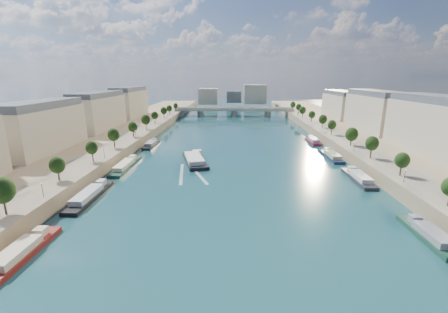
{
  "coord_description": "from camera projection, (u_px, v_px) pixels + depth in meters",
  "views": [
    {
      "loc": [
        -0.83,
        -44.56,
        37.1
      ],
      "look_at": [
        -4.47,
        74.43,
        5.0
      ],
      "focal_mm": 24.0,
      "sensor_mm": 36.0,
      "label": 1
    }
  ],
  "objects": [
    {
      "name": "lamps_right",
      "position": [
        339.0,
        136.0,
        150.39
      ],
      "size": [
        0.36,
        200.36,
        4.28
      ],
      "color": "black",
      "rests_on": "ground"
    },
    {
      "name": "quay_left",
      "position": [
        92.0,
        147.0,
        150.62
      ],
      "size": [
        44.0,
        520.0,
        5.0
      ],
      "primitive_type": "cube",
      "color": "#9E8460",
      "rests_on": "ground"
    },
    {
      "name": "ground",
      "position": [
        235.0,
        153.0,
        149.14
      ],
      "size": [
        700.0,
        700.0,
        0.0
      ],
      "primitive_type": "plane",
      "color": "#0E2E3D",
      "rests_on": "ground"
    },
    {
      "name": "trees_left",
      "position": [
        125.0,
        131.0,
        149.97
      ],
      "size": [
        4.8,
        268.8,
        8.26
      ],
      "color": "#382B1E",
      "rests_on": "ground"
    },
    {
      "name": "tour_barge",
      "position": [
        195.0,
        160.0,
        133.26
      ],
      "size": [
        15.12,
        29.33,
        3.83
      ],
      "rotation": [
        0.0,
        0.0,
        0.26
      ],
      "color": "black",
      "rests_on": "ground"
    },
    {
      "name": "pave_left",
      "position": [
        121.0,
        142.0,
        149.51
      ],
      "size": [
        14.0,
        520.0,
        0.1
      ],
      "primitive_type": "cube",
      "color": "gray",
      "rests_on": "quay_left"
    },
    {
      "name": "pave_right",
      "position": [
        351.0,
        144.0,
        146.14
      ],
      "size": [
        14.0,
        520.0,
        0.1
      ],
      "primitive_type": "cube",
      "color": "gray",
      "rests_on": "quay_right"
    },
    {
      "name": "bridge",
      "position": [
        234.0,
        111.0,
        284.65
      ],
      "size": [
        112.0,
        12.0,
        8.15
      ],
      "color": "#C1B79E",
      "rests_on": "ground"
    },
    {
      "name": "trees_right",
      "position": [
        341.0,
        129.0,
        154.44
      ],
      "size": [
        4.8,
        268.8,
        8.26
      ],
      "color": "#382B1E",
      "rests_on": "ground"
    },
    {
      "name": "skyline",
      "position": [
        237.0,
        95.0,
        357.08
      ],
      "size": [
        79.0,
        42.0,
        22.0
      ],
      "color": "#C2B195",
      "rests_on": "ground"
    },
    {
      "name": "moored_barges_right",
      "position": [
        363.0,
        181.0,
        106.4
      ],
      "size": [
        5.0,
        158.8,
        3.6
      ],
      "color": "black",
      "rests_on": "ground"
    },
    {
      "name": "wake",
      "position": [
        190.0,
        174.0,
        117.53
      ],
      "size": [
        14.26,
        25.91,
        0.04
      ],
      "color": "silver",
      "rests_on": "ground"
    },
    {
      "name": "moored_barges_left",
      "position": [
        91.0,
        195.0,
        94.23
      ],
      "size": [
        5.0,
        160.69,
        3.6
      ],
      "color": "#1C263F",
      "rests_on": "ground"
    },
    {
      "name": "lamps_left",
      "position": [
        122.0,
        141.0,
        139.01
      ],
      "size": [
        0.36,
        200.36,
        4.28
      ],
      "color": "black",
      "rests_on": "ground"
    },
    {
      "name": "buildings_right",
      "position": [
        400.0,
        117.0,
        153.93
      ],
      "size": [
        16.0,
        226.0,
        23.2
      ],
      "color": "#C2B195",
      "rests_on": "ground"
    },
    {
      "name": "buildings_left",
      "position": [
        75.0,
        116.0,
        158.95
      ],
      "size": [
        16.0,
        226.0,
        23.2
      ],
      "color": "#C2B195",
      "rests_on": "ground"
    },
    {
      "name": "quay_right",
      "position": [
        382.0,
        149.0,
        146.36
      ],
      "size": [
        44.0,
        520.0,
        5.0
      ],
      "primitive_type": "cube",
      "color": "#9E8460",
      "rests_on": "ground"
    }
  ]
}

